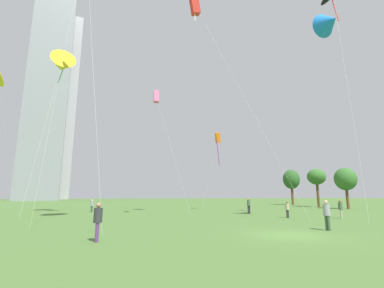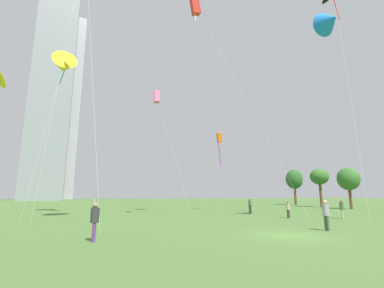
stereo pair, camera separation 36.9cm
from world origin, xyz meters
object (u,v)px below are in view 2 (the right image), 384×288
(distant_highrise_1, at_px, (53,89))
(kite_flying_0, at_px, (157,97))
(person_standing_0, at_px, (326,213))
(kite_flying_6, at_px, (329,21))
(kite_flying_4, at_px, (195,5))
(park_tree_0, at_px, (348,179))
(person_standing_4, at_px, (250,204))
(kite_flying_3, at_px, (63,65))
(distant_highrise_0, at_px, (57,106))
(park_tree_2, at_px, (319,177))
(park_tree_1, at_px, (294,180))
(person_standing_1, at_px, (94,205))
(person_standing_2, at_px, (95,219))
(person_standing_5, at_px, (342,208))
(kite_flying_1, at_px, (219,139))
(person_standing_3, at_px, (288,208))

(distant_highrise_1, bearing_deg, kite_flying_0, -80.05)
(person_standing_0, distance_m, kite_flying_6, 17.52)
(kite_flying_4, xyz_separation_m, park_tree_0, (26.73, 8.60, -19.04))
(person_standing_4, bearing_deg, kite_flying_3, 2.17)
(park_tree_0, height_order, distant_highrise_0, distant_highrise_0)
(person_standing_4, distance_m, park_tree_2, 22.30)
(park_tree_1, bearing_deg, person_standing_1, -159.05)
(kite_flying_3, bearing_deg, person_standing_1, 38.91)
(kite_flying_0, distance_m, distant_highrise_1, 101.86)
(kite_flying_0, height_order, distant_highrise_1, distant_highrise_1)
(person_standing_2, relative_size, park_tree_0, 0.28)
(kite_flying_6, bearing_deg, park_tree_2, 54.90)
(kite_flying_6, height_order, distant_highrise_0, distant_highrise_0)
(person_standing_0, relative_size, person_standing_5, 1.10)
(kite_flying_1, relative_size, kite_flying_6, 0.59)
(person_standing_0, xyz_separation_m, kite_flying_0, (-9.24, 13.64, 11.76))
(kite_flying_6, bearing_deg, person_standing_4, 100.99)
(distant_highrise_1, bearing_deg, kite_flying_3, -85.57)
(park_tree_0, xyz_separation_m, distant_highrise_0, (-70.66, 110.38, 42.94))
(person_standing_2, xyz_separation_m, kite_flying_6, (18.46, 4.10, 16.46))
(person_standing_4, bearing_deg, person_standing_0, 89.60)
(park_tree_1, bearing_deg, person_standing_4, -134.55)
(kite_flying_3, distance_m, park_tree_0, 43.75)
(kite_flying_0, height_order, park_tree_1, kite_flying_0)
(park_tree_1, height_order, distant_highrise_0, distant_highrise_0)
(kite_flying_1, bearing_deg, distant_highrise_1, 118.80)
(person_standing_5, distance_m, kite_flying_1, 18.44)
(person_standing_0, bearing_deg, person_standing_3, 152.99)
(person_standing_0, distance_m, kite_flying_4, 25.92)
(person_standing_5, relative_size, kite_flying_6, 0.09)
(person_standing_2, xyz_separation_m, person_standing_5, (20.67, 7.33, -0.07))
(person_standing_1, distance_m, person_standing_4, 19.57)
(person_standing_3, height_order, distant_highrise_0, distant_highrise_0)
(person_standing_2, xyz_separation_m, kite_flying_3, (-6.83, 19.32, 16.74))
(person_standing_5, xyz_separation_m, park_tree_2, (14.31, 20.28, 4.30))
(person_standing_3, xyz_separation_m, kite_flying_6, (2.13, -5.11, 16.61))
(person_standing_0, distance_m, person_standing_2, 13.46)
(person_standing_5, height_order, kite_flying_3, kite_flying_3)
(person_standing_1, bearing_deg, kite_flying_1, -147.60)
(park_tree_1, bearing_deg, kite_flying_4, -138.45)
(kite_flying_6, relative_size, distant_highrise_0, 0.20)
(person_standing_3, height_order, kite_flying_3, kite_flying_3)
(kite_flying_0, height_order, kite_flying_3, kite_flying_3)
(person_standing_0, bearing_deg, kite_flying_0, -154.17)
(person_standing_2, xyz_separation_m, person_standing_3, (16.32, 9.21, -0.15))
(person_standing_2, distance_m, person_standing_3, 18.74)
(kite_flying_0, distance_m, park_tree_1, 40.88)
(person_standing_0, bearing_deg, person_standing_2, -95.22)
(kite_flying_3, bearing_deg, park_tree_2, 11.22)
(person_standing_2, bearing_deg, park_tree_0, -61.06)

